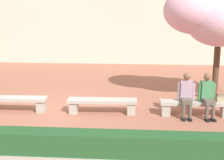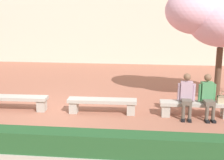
{
  "view_description": "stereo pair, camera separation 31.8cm",
  "coord_description": "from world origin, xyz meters",
  "px_view_note": "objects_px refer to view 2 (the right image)",
  "views": [
    {
      "loc": [
        2.36,
        -8.95,
        3.16
      ],
      "look_at": [
        1.66,
        0.2,
        1.0
      ],
      "focal_mm": 50.0,
      "sensor_mm": 36.0,
      "label": 1
    },
    {
      "loc": [
        2.67,
        -8.92,
        3.16
      ],
      "look_at": [
        1.66,
        0.2,
        1.0
      ],
      "focal_mm": 50.0,
      "sensor_mm": 36.0,
      "label": 2
    }
  ],
  "objects_px": {
    "stone_bench_near_east": "(196,107)",
    "person_seated_right": "(208,95)",
    "stone_bench_near_west": "(14,100)",
    "person_seated_left": "(187,94)",
    "handbag": "(223,99)",
    "stone_bench_center": "(102,103)"
  },
  "relations": [
    {
      "from": "stone_bench_near_east",
      "to": "person_seated_right",
      "type": "xyz_separation_m",
      "value": [
        0.3,
        -0.05,
        0.39
      ]
    },
    {
      "from": "stone_bench_near_west",
      "to": "person_seated_right",
      "type": "distance_m",
      "value": 5.86
    },
    {
      "from": "person_seated_left",
      "to": "person_seated_right",
      "type": "bearing_deg",
      "value": 0.05
    },
    {
      "from": "stone_bench_near_east",
      "to": "handbag",
      "type": "distance_m",
      "value": 0.79
    },
    {
      "from": "person_seated_left",
      "to": "person_seated_right",
      "type": "relative_size",
      "value": 1.0
    },
    {
      "from": "handbag",
      "to": "stone_bench_near_west",
      "type": "bearing_deg",
      "value": 179.91
    },
    {
      "from": "stone_bench_near_west",
      "to": "person_seated_right",
      "type": "relative_size",
      "value": 1.63
    },
    {
      "from": "stone_bench_near_west",
      "to": "handbag",
      "type": "xyz_separation_m",
      "value": [
        6.29,
        -0.01,
        0.27
      ]
    },
    {
      "from": "stone_bench_near_east",
      "to": "stone_bench_center",
      "type": "bearing_deg",
      "value": 180.0
    },
    {
      "from": "stone_bench_near_west",
      "to": "handbag",
      "type": "distance_m",
      "value": 6.3
    },
    {
      "from": "stone_bench_center",
      "to": "stone_bench_near_east",
      "type": "height_order",
      "value": "same"
    },
    {
      "from": "stone_bench_near_west",
      "to": "stone_bench_center",
      "type": "relative_size",
      "value": 1.0
    },
    {
      "from": "person_seated_left",
      "to": "person_seated_right",
      "type": "xyz_separation_m",
      "value": [
        0.6,
        0.0,
        0.0
      ]
    },
    {
      "from": "stone_bench_near_east",
      "to": "stone_bench_near_west",
      "type": "bearing_deg",
      "value": 180.0
    },
    {
      "from": "stone_bench_near_west",
      "to": "stone_bench_near_east",
      "type": "distance_m",
      "value": 5.55
    },
    {
      "from": "handbag",
      "to": "person_seated_left",
      "type": "bearing_deg",
      "value": -177.57
    },
    {
      "from": "stone_bench_center",
      "to": "handbag",
      "type": "distance_m",
      "value": 3.53
    },
    {
      "from": "person_seated_right",
      "to": "stone_bench_near_west",
      "type": "bearing_deg",
      "value": 179.48
    },
    {
      "from": "stone_bench_near_east",
      "to": "person_seated_right",
      "type": "height_order",
      "value": "person_seated_right"
    },
    {
      "from": "handbag",
      "to": "stone_bench_near_east",
      "type": "bearing_deg",
      "value": 179.26
    },
    {
      "from": "person_seated_right",
      "to": "stone_bench_center",
      "type": "bearing_deg",
      "value": 179.01
    },
    {
      "from": "stone_bench_near_east",
      "to": "handbag",
      "type": "bearing_deg",
      "value": -0.74
    }
  ]
}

